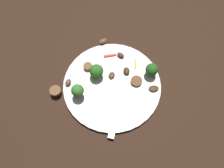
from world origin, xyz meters
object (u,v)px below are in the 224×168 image
Objects in this scene: mushroom_1 at (112,75)px; mushroom_3 at (103,41)px; broccoli_floret_1 at (96,71)px; broccoli_floret_2 at (78,91)px; sausage_slice_2 at (136,81)px; plate at (112,85)px; mushroom_0 at (68,82)px; mushroom_4 at (127,71)px; sausage_slice_1 at (88,66)px; mushroom_5 at (154,89)px; sausage_slice_0 at (55,91)px; fork at (117,112)px; broccoli_floret_0 at (152,70)px; pepper_strip_1 at (135,64)px; mushroom_2 at (121,55)px; pepper_strip_2 at (110,56)px.

mushroom_3 is at bearing -130.27° from mushroom_1.
broccoli_floret_1 is 0.08m from broccoli_floret_2.
broccoli_floret_1 reaches higher than sausage_slice_2.
plate is at bearing -47.48° from sausage_slice_2.
plate is 5.88× the size of broccoli_floret_1.
broccoli_floret_1 is 0.09m from mushroom_0.
plate is 0.06m from mushroom_4.
plate is 10.94× the size of sausage_slice_1.
mushroom_3 is at bearing -100.91° from mushroom_5.
broccoli_floret_1 reaches higher than mushroom_0.
sausage_slice_0 is at bearing -35.43° from mushroom_1.
broccoli_floret_2 reaches higher than fork.
broccoli_floret_1 reaches higher than broccoli_floret_0.
broccoli_floret_0 reaches higher than pepper_strip_1.
broccoli_floret_2 is at bearing 118.02° from sausage_slice_0.
mushroom_2 is 0.78× the size of mushroom_5.
broccoli_floret_0 reaches higher than sausage_slice_0.
mushroom_1 reaches higher than pepper_strip_2.
mushroom_4 is (-0.07, 0.07, -0.02)m from broccoli_floret_1.
mushroom_1 is 0.13m from mushroom_5.
pepper_strip_2 is (-0.16, 0.04, -0.00)m from mushroom_0.
mushroom_0 reaches higher than mushroom_5.
broccoli_floret_2 is at bearing -20.92° from pepper_strip_1.
sausage_slice_1 is 0.87× the size of mushroom_3.
mushroom_5 is at bearing 106.34° from sausage_slice_1.
plate is 0.17m from sausage_slice_0.
pepper_strip_2 is (0.02, -0.08, 0.00)m from pepper_strip_1.
broccoli_floret_0 reaches higher than mushroom_0.
broccoli_floret_2 is (0.09, -0.06, 0.04)m from plate.
broccoli_floret_2 is 0.08m from sausage_slice_0.
broccoli_floret_2 is 2.04× the size of mushroom_4.
mushroom_0 is at bearing -109.36° from fork.
mushroom_5 is (0.03, 0.15, -0.00)m from mushroom_2.
sausage_slice_0 is 1.42× the size of mushroom_0.
sausage_slice_2 is (-0.06, 0.11, -0.02)m from broccoli_floret_1.
mushroom_5 is 0.10m from pepper_strip_1.
broccoli_floret_2 is at bearing -47.93° from mushroom_5.
mushroom_3 is 0.13m from pepper_strip_1.
plate is 8.23× the size of pepper_strip_1.
pepper_strip_2 is at bearing 159.02° from sausage_slice_1.
plate is at bearing -10.25° from mushroom_4.
pepper_strip_1 is at bearing 88.09° from mushroom_3.
plate is 0.09m from fork.
mushroom_5 is (-0.06, 0.11, 0.01)m from plate.
broccoli_floret_2 is at bearing -5.53° from mushroom_2.
sausage_slice_0 reaches higher than mushroom_1.
plate is at bearing -158.70° from fork.
mushroom_2 is 0.15m from mushroom_5.
mushroom_2 is at bearing 159.57° from sausage_slice_0.
mushroom_3 is (-0.11, -0.12, 0.01)m from plate.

